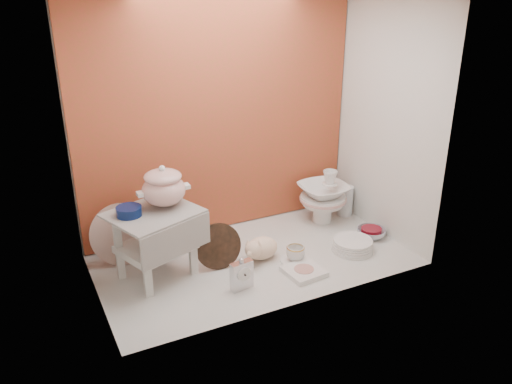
% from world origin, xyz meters
% --- Properties ---
extents(ground, '(1.80, 1.80, 0.00)m').
position_xyz_m(ground, '(0.00, 0.00, 0.00)').
color(ground, silver).
rests_on(ground, ground).
extents(niche_shell, '(1.86, 1.03, 1.53)m').
position_xyz_m(niche_shell, '(0.00, 0.18, 0.93)').
color(niche_shell, '#B33B2C').
rests_on(niche_shell, ground).
extents(step_stool, '(0.55, 0.51, 0.39)m').
position_xyz_m(step_stool, '(-0.56, 0.08, 0.19)').
color(step_stool, silver).
rests_on(step_stool, ground).
extents(soup_tureen, '(0.31, 0.31, 0.24)m').
position_xyz_m(soup_tureen, '(-0.48, 0.13, 0.51)').
color(soup_tureen, white).
rests_on(soup_tureen, step_stool).
extents(cobalt_bowl, '(0.16, 0.16, 0.05)m').
position_xyz_m(cobalt_bowl, '(-0.68, 0.10, 0.41)').
color(cobalt_bowl, '#091849').
rests_on(cobalt_bowl, step_stool).
extents(floral_platter, '(0.37, 0.16, 0.35)m').
position_xyz_m(floral_platter, '(-0.69, 0.32, 0.18)').
color(floral_platter, silver).
rests_on(floral_platter, ground).
extents(blue_white_vase, '(0.23, 0.23, 0.22)m').
position_xyz_m(blue_white_vase, '(-0.51, 0.32, 0.11)').
color(blue_white_vase, white).
rests_on(blue_white_vase, ground).
extents(lacquer_tray, '(0.27, 0.10, 0.26)m').
position_xyz_m(lacquer_tray, '(-0.22, 0.02, 0.13)').
color(lacquer_tray, black).
rests_on(lacquer_tray, ground).
extents(mantel_clock, '(0.13, 0.06, 0.18)m').
position_xyz_m(mantel_clock, '(-0.20, -0.25, 0.09)').
color(mantel_clock, silver).
rests_on(mantel_clock, ground).
extents(plush_pig, '(0.28, 0.22, 0.15)m').
position_xyz_m(plush_pig, '(0.04, -0.01, 0.07)').
color(plush_pig, beige).
rests_on(plush_pig, ground).
extents(teacup_saucer, '(0.21, 0.21, 0.01)m').
position_xyz_m(teacup_saucer, '(0.20, -0.13, 0.01)').
color(teacup_saucer, white).
rests_on(teacup_saucer, ground).
extents(gold_rim_teacup, '(0.14, 0.14, 0.09)m').
position_xyz_m(gold_rim_teacup, '(0.20, -0.13, 0.06)').
color(gold_rim_teacup, white).
rests_on(gold_rim_teacup, teacup_saucer).
extents(lattice_dish, '(0.22, 0.22, 0.03)m').
position_xyz_m(lattice_dish, '(0.18, -0.27, 0.01)').
color(lattice_dish, white).
rests_on(lattice_dish, ground).
extents(dinner_plate_stack, '(0.29, 0.29, 0.07)m').
position_xyz_m(dinner_plate_stack, '(0.58, -0.17, 0.04)').
color(dinner_plate_stack, white).
rests_on(dinner_plate_stack, ground).
extents(crystal_bowl, '(0.21, 0.21, 0.06)m').
position_xyz_m(crystal_bowl, '(0.79, -0.08, 0.03)').
color(crystal_bowl, silver).
rests_on(crystal_bowl, ground).
extents(clear_glass_vase, '(0.11, 0.11, 0.21)m').
position_xyz_m(clear_glass_vase, '(0.84, 0.28, 0.10)').
color(clear_glass_vase, silver).
rests_on(clear_glass_vase, ground).
extents(porcelain_tower, '(0.39, 0.39, 0.36)m').
position_xyz_m(porcelain_tower, '(0.64, 0.26, 0.18)').
color(porcelain_tower, white).
rests_on(porcelain_tower, ground).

